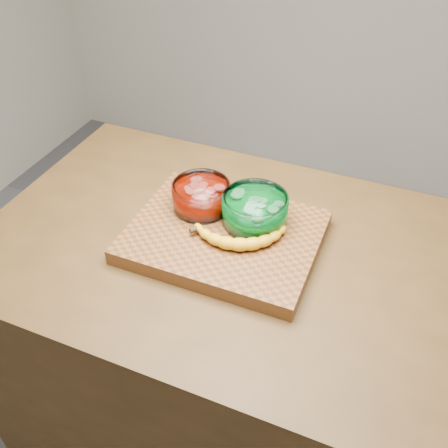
% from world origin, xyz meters
% --- Properties ---
extents(ground, '(3.50, 3.50, 0.00)m').
position_xyz_m(ground, '(0.00, 0.00, 0.00)').
color(ground, '#4F4F53').
rests_on(ground, ground).
extents(counter, '(1.20, 0.80, 0.90)m').
position_xyz_m(counter, '(0.00, 0.00, 0.45)').
color(counter, '#4C3216').
rests_on(counter, ground).
extents(cutting_board, '(0.45, 0.35, 0.04)m').
position_xyz_m(cutting_board, '(0.00, 0.00, 0.92)').
color(cutting_board, brown).
rests_on(cutting_board, counter).
extents(bowl_red, '(0.15, 0.15, 0.07)m').
position_xyz_m(bowl_red, '(-0.09, 0.06, 0.97)').
color(bowl_red, white).
rests_on(bowl_red, cutting_board).
extents(bowl_green, '(0.16, 0.16, 0.07)m').
position_xyz_m(bowl_green, '(0.06, 0.06, 0.98)').
color(bowl_green, white).
rests_on(bowl_green, cutting_board).
extents(banana, '(0.24, 0.15, 0.04)m').
position_xyz_m(banana, '(0.04, -0.01, 0.96)').
color(banana, gold).
rests_on(banana, cutting_board).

